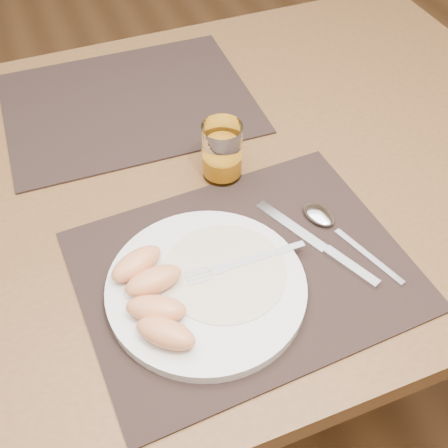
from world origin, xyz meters
The scene contains 11 objects.
ground centered at (0.00, 0.00, 0.00)m, with size 5.00×5.00×0.00m, color brown.
table centered at (0.00, 0.00, 0.67)m, with size 1.40×0.90×0.75m.
placemat_near centered at (0.02, -0.22, 0.75)m, with size 0.45×0.35×0.00m, color black.
placemat_far centered at (-0.03, 0.22, 0.75)m, with size 0.45×0.35×0.00m, color black.
plate centered at (-0.04, -0.24, 0.76)m, with size 0.27×0.27×0.02m, color white.
plate_dressing centered at (-0.01, -0.23, 0.77)m, with size 0.17×0.17×0.00m.
fork centered at (0.01, -0.22, 0.77)m, with size 0.17×0.02×0.00m.
knife centered at (0.14, -0.23, 0.76)m, with size 0.10×0.21×0.01m.
spoon centered at (0.17, -0.18, 0.76)m, with size 0.08×0.19×0.01m.
juice_glass centered at (0.07, -0.03, 0.80)m, with size 0.06×0.06×0.10m.
grapefruit_wedges centered at (-0.11, -0.24, 0.79)m, with size 0.10×0.19×0.03m.
Camera 1 is at (-0.18, -0.65, 1.38)m, focal length 45.00 mm.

